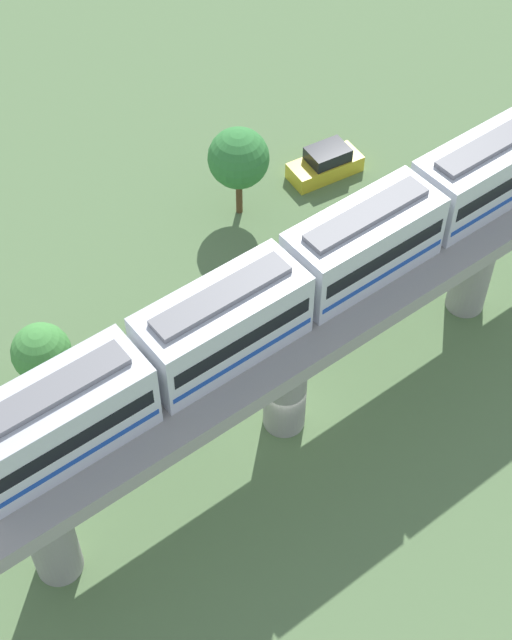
% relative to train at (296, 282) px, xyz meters
% --- Properties ---
extents(ground_plane, '(120.00, 120.00, 0.00)m').
position_rel_train_xyz_m(ground_plane, '(0.00, -0.32, -9.08)').
color(ground_plane, '#5B7A4C').
extents(viaduct, '(5.20, 35.80, 7.55)m').
position_rel_train_xyz_m(viaduct, '(0.00, -0.32, -3.17)').
color(viaduct, '#999691').
rests_on(viaduct, ground).
extents(train, '(2.64, 27.45, 3.24)m').
position_rel_train_xyz_m(train, '(0.00, 0.00, 0.00)').
color(train, silver).
rests_on(train, viaduct).
extents(parked_car_black, '(2.02, 4.29, 1.76)m').
position_rel_train_xyz_m(parked_car_black, '(-5.68, 6.88, -8.34)').
color(parked_car_black, black).
rests_on(parked_car_black, ground).
extents(parked_car_yellow, '(2.33, 4.40, 1.76)m').
position_rel_train_xyz_m(parked_car_yellow, '(-11.90, 12.21, -8.34)').
color(parked_car_yellow, yellow).
rests_on(parked_car_yellow, ground).
extents(tree_near_viaduct, '(2.68, 2.68, 4.52)m').
position_rel_train_xyz_m(tree_near_viaduct, '(-7.70, -7.94, -5.93)').
color(tree_near_viaduct, brown).
rests_on(tree_near_viaduct, ground).
extents(tree_mid_lot, '(3.26, 3.26, 5.40)m').
position_rel_train_xyz_m(tree_mid_lot, '(-12.38, 6.44, -5.33)').
color(tree_mid_lot, brown).
rests_on(tree_mid_lot, ground).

